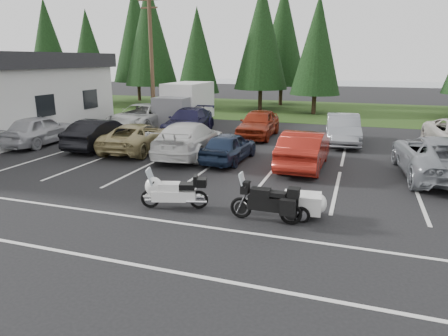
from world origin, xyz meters
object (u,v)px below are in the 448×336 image
(utility_pole, at_px, (151,56))
(car_near_6, at_px, (438,157))
(car_near_0, at_px, (39,130))
(cargo_trailer, at_px, (302,205))
(car_far_0, at_px, (141,117))
(car_far_3, at_px, (343,129))
(touring_motorcycle, at_px, (174,188))
(adventure_motorcycle, at_px, (266,198))
(car_near_3, at_px, (189,139))
(car_far_1, at_px, (189,121))
(car_near_2, at_px, (138,137))
(car_near_4, at_px, (229,147))
(car_near_1, at_px, (101,133))
(car_near_5, at_px, (304,149))
(box_truck, at_px, (183,105))
(car_far_2, at_px, (258,123))

(utility_pole, relative_size, car_near_6, 1.52)
(car_near_0, distance_m, cargo_trailer, 16.17)
(car_far_0, bearing_deg, car_far_3, -1.89)
(car_far_3, relative_size, touring_motorcycle, 2.07)
(adventure_motorcycle, bearing_deg, car_near_3, 128.47)
(car_far_1, height_order, cargo_trailer, car_far_1)
(car_near_2, xyz_separation_m, car_near_4, (5.08, -0.62, -0.02))
(car_near_4, bearing_deg, car_far_1, -48.53)
(car_near_1, height_order, car_far_0, car_far_0)
(car_near_2, relative_size, car_far_0, 0.84)
(car_far_3, bearing_deg, car_near_4, -134.56)
(car_near_5, distance_m, adventure_motorcycle, 6.39)
(car_near_0, bearing_deg, car_far_3, -162.96)
(box_truck, height_order, car_near_1, box_truck)
(box_truck, height_order, car_near_3, box_truck)
(touring_motorcycle, distance_m, adventure_motorcycle, 2.93)
(car_near_0, relative_size, car_far_1, 0.88)
(car_far_2, height_order, adventure_motorcycle, car_far_2)
(car_near_1, xyz_separation_m, car_far_2, (7.06, 5.65, 0.05))
(car_far_1, xyz_separation_m, cargo_trailer, (8.67, -11.48, -0.42))
(car_near_0, distance_m, car_far_0, 6.72)
(car_near_1, bearing_deg, touring_motorcycle, 136.18)
(car_near_1, distance_m, car_near_3, 5.06)
(car_near_4, relative_size, car_far_2, 0.83)
(car_far_0, relative_size, car_far_2, 1.24)
(car_far_2, relative_size, car_far_3, 0.99)
(car_near_6, bearing_deg, utility_pole, -30.47)
(car_near_2, xyz_separation_m, car_far_0, (-3.10, 5.69, 0.13))
(box_truck, distance_m, car_near_2, 8.19)
(car_near_2, bearing_deg, car_far_0, -65.90)
(car_near_0, bearing_deg, car_near_1, -177.46)
(car_near_4, xyz_separation_m, car_far_0, (-8.17, 6.30, 0.15))
(car_near_4, bearing_deg, car_near_2, -3.61)
(box_truck, xyz_separation_m, adventure_motorcycle, (9.44, -15.06, -0.74))
(car_near_2, distance_m, car_far_2, 7.41)
(car_near_6, height_order, adventure_motorcycle, car_near_6)
(utility_pole, height_order, car_near_0, utility_pole)
(car_near_1, xyz_separation_m, touring_motorcycle, (7.49, -6.79, -0.12))
(car_near_4, height_order, adventure_motorcycle, adventure_motorcycle)
(car_near_2, bearing_deg, car_far_3, -156.39)
(car_near_3, bearing_deg, car_far_1, -70.57)
(utility_pole, xyz_separation_m, car_far_0, (0.08, -1.89, -3.87))
(car_near_4, xyz_separation_m, car_far_2, (-0.17, 6.17, 0.14))
(car_near_3, bearing_deg, utility_pole, -56.33)
(box_truck, distance_m, car_far_0, 3.12)
(car_far_0, xyz_separation_m, car_far_2, (8.00, -0.13, -0.01))
(car_far_0, bearing_deg, car_near_2, -61.23)
(box_truck, distance_m, car_far_3, 11.34)
(car_near_5, distance_m, touring_motorcycle, 7.02)
(car_near_4, distance_m, cargo_trailer, 7.05)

